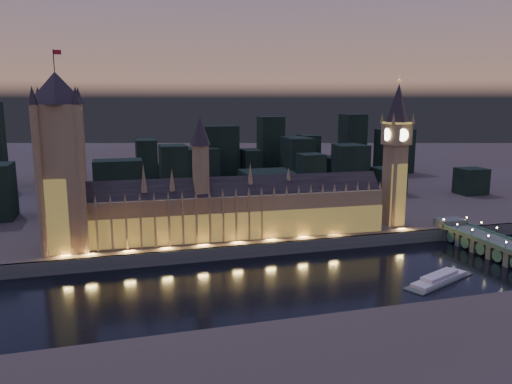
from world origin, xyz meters
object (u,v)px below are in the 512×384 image
object	(u,v)px
victoria_tower	(60,154)
palace_of_westminster	(231,209)
river_boat	(439,279)
elizabeth_tower	(396,142)
westminster_bridge	(501,249)

from	to	relation	value
victoria_tower	palace_of_westminster	bearing A→B (deg)	-0.09
victoria_tower	river_boat	bearing A→B (deg)	-24.64
river_boat	elizabeth_tower	bearing A→B (deg)	74.67
westminster_bridge	elizabeth_tower	bearing A→B (deg)	118.61
victoria_tower	river_boat	distance (m)	222.29
palace_of_westminster	elizabeth_tower	distance (m)	124.37
river_boat	palace_of_westminster	bearing A→B (deg)	136.49
palace_of_westminster	westminster_bridge	world-z (taller)	palace_of_westminster
palace_of_westminster	victoria_tower	world-z (taller)	victoria_tower
elizabeth_tower	palace_of_westminster	bearing A→B (deg)	-179.92
westminster_bridge	river_boat	bearing A→B (deg)	-158.64
river_boat	westminster_bridge	bearing A→B (deg)	21.36
elizabeth_tower	westminster_bridge	world-z (taller)	elizabeth_tower
elizabeth_tower	westminster_bridge	size ratio (longest dim) A/B	0.93
victoria_tower	westminster_bridge	size ratio (longest dim) A/B	1.02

